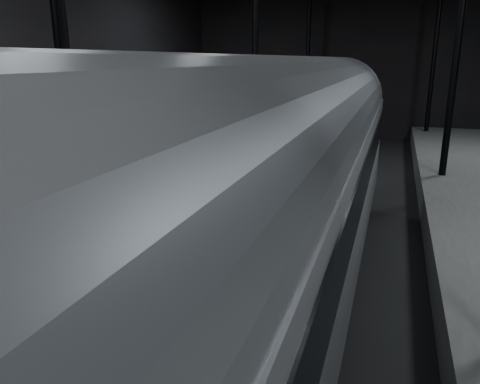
% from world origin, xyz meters
% --- Properties ---
extents(ground, '(44.00, 44.00, 0.00)m').
position_xyz_m(ground, '(0.00, 0.00, 0.00)').
color(ground, black).
rests_on(ground, ground).
extents(platform_left, '(9.00, 43.80, 1.00)m').
position_xyz_m(platform_left, '(-7.50, 0.00, 0.50)').
color(platform_left, '#535351').
rests_on(platform_left, ground).
extents(tactile_strip, '(0.50, 43.80, 0.01)m').
position_xyz_m(tactile_strip, '(-3.25, 0.00, 1.00)').
color(tactile_strip, olive).
rests_on(tactile_strip, platform_left).
extents(track, '(2.40, 43.00, 0.24)m').
position_xyz_m(track, '(0.00, 0.00, 0.07)').
color(track, '#3F3328').
rests_on(track, ground).
extents(train, '(2.95, 19.69, 5.26)m').
position_xyz_m(train, '(-0.00, -3.72, 2.94)').
color(train, '#919398').
rests_on(train, ground).
extents(woman, '(0.55, 0.37, 1.49)m').
position_xyz_m(woman, '(-4.53, 0.65, 1.74)').
color(woman, '#95705B').
rests_on(woman, platform_left).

